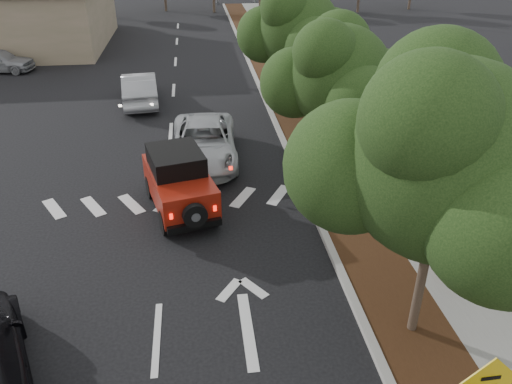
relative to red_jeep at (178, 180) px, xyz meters
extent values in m
plane|color=black|center=(-0.46, -5.62, -0.97)|extent=(120.00, 120.00, 0.00)
cube|color=#9E9B93|center=(4.14, 6.38, -0.90)|extent=(0.20, 70.00, 0.15)
cube|color=black|center=(5.14, 6.38, -0.91)|extent=(1.80, 70.00, 0.12)
cube|color=gray|center=(7.04, 6.38, -0.91)|extent=(2.00, 70.00, 0.12)
cube|color=black|center=(8.44, 6.38, -0.57)|extent=(0.80, 70.00, 0.80)
cylinder|color=black|center=(-0.92, 0.78, -0.61)|extent=(0.42, 0.77, 0.73)
cylinder|color=black|center=(0.47, 1.12, -0.61)|extent=(0.42, 0.77, 0.73)
cylinder|color=black|center=(-0.38, -1.46, -0.61)|extent=(0.42, 0.77, 0.73)
cylinder|color=black|center=(1.01, -1.13, -0.61)|extent=(0.42, 0.77, 0.73)
cube|color=maroon|center=(0.04, -0.17, -0.10)|extent=(2.40, 3.68, 0.92)
cube|color=black|center=(-0.02, 0.09, 0.65)|extent=(1.91, 2.17, 0.59)
cube|color=maroon|center=(-0.26, 1.08, -0.18)|extent=(1.63, 1.26, 0.75)
cube|color=black|center=(0.46, -1.89, -0.51)|extent=(1.56, 0.53, 0.20)
cylinder|color=black|center=(0.49, -2.02, -0.10)|extent=(0.72, 0.36, 0.70)
cube|color=#FF190C|center=(-0.17, -1.98, -0.10)|extent=(0.10, 0.06, 0.16)
cube|color=#FF190C|center=(1.05, -1.69, -0.10)|extent=(0.10, 0.06, 0.16)
imported|color=#B1B5B9|center=(0.90, 3.47, -0.26)|extent=(2.57, 5.24, 1.43)
imported|color=#A1A2A9|center=(-2.00, 10.44, -0.22)|extent=(2.04, 4.70, 1.50)
cube|color=yellow|center=(4.94, -9.01, 0.83)|extent=(1.03, 0.05, 1.03)
cube|color=black|center=(4.94, -9.03, 0.92)|extent=(0.33, 0.02, 0.07)
cylinder|color=brown|center=(7.02, -4.30, -0.51)|extent=(0.71, 0.71, 0.64)
sphere|color=black|center=(7.02, -4.30, 0.09)|extent=(0.80, 0.80, 0.80)
imported|color=black|center=(7.02, -4.30, 0.19)|extent=(0.74, 0.66, 0.76)
camera|label=1|loc=(0.71, -13.84, 7.11)|focal=35.00mm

